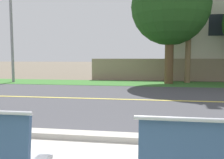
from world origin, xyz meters
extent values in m
plane|color=#665B4C|center=(0.00, 8.00, 0.00)|extent=(140.00, 140.00, 0.00)
cube|color=#ADA89E|center=(0.00, 2.35, 0.06)|extent=(44.00, 0.30, 0.11)
cube|color=#424247|center=(0.00, 6.50, 0.00)|extent=(52.00, 8.00, 0.01)
cube|color=#E0CC4C|center=(0.00, 6.50, 0.01)|extent=(48.00, 0.14, 0.01)
cube|color=#38702D|center=(0.00, 11.83, 0.01)|extent=(48.00, 2.80, 0.02)
cylinder|color=gray|center=(-7.43, 11.43, 3.27)|extent=(0.16, 0.16, 6.54)
cylinder|color=brown|center=(1.72, 11.96, 1.35)|extent=(0.48, 0.48, 2.69)
sphere|color=#1E4719|center=(1.72, 11.96, 4.31)|extent=(4.31, 4.31, 4.31)
cube|color=gray|center=(3.35, 13.94, 0.70)|extent=(13.00, 0.36, 1.40)
cube|color=#232833|center=(4.78, 13.91, 3.47)|extent=(1.10, 0.06, 1.30)
camera|label=1|loc=(0.55, -1.77, 1.48)|focal=38.23mm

